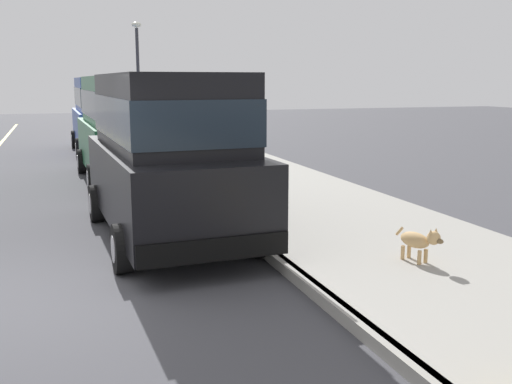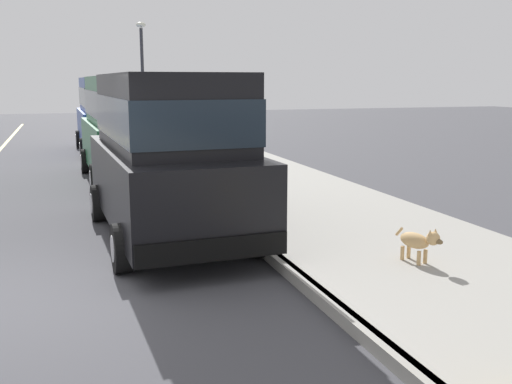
{
  "view_description": "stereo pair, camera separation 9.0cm",
  "coord_description": "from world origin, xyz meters",
  "px_view_note": "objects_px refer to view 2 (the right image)",
  "views": [
    {
      "loc": [
        0.53,
        -6.83,
        2.42
      ],
      "look_at": [
        3.17,
        0.96,
        0.85
      ],
      "focal_mm": 41.07,
      "sensor_mm": 36.0,
      "label": 1
    },
    {
      "loc": [
        0.61,
        -6.86,
        2.42
      ],
      "look_at": [
        3.17,
        0.96,
        0.85
      ],
      "focal_mm": 41.07,
      "sensor_mm": 36.0,
      "label": 2
    }
  ],
  "objects_px": {
    "dog_tan": "(419,241)",
    "car_black_van": "(168,149)",
    "car_green_van": "(128,123)",
    "car_blue_van": "(108,111)",
    "street_lamp": "(142,67)"
  },
  "relations": [
    {
      "from": "dog_tan",
      "to": "street_lamp",
      "type": "bearing_deg",
      "value": 94.27
    },
    {
      "from": "car_black_van",
      "to": "car_green_van",
      "type": "bearing_deg",
      "value": 90.06
    },
    {
      "from": "car_black_van",
      "to": "car_green_van",
      "type": "height_order",
      "value": "same"
    },
    {
      "from": "car_green_van",
      "to": "dog_tan",
      "type": "distance_m",
      "value": 8.91
    },
    {
      "from": "car_black_van",
      "to": "car_green_van",
      "type": "relative_size",
      "value": 1.0
    },
    {
      "from": "car_green_van",
      "to": "car_black_van",
      "type": "bearing_deg",
      "value": -89.94
    },
    {
      "from": "dog_tan",
      "to": "street_lamp",
      "type": "distance_m",
      "value": 16.8
    },
    {
      "from": "car_black_van",
      "to": "street_lamp",
      "type": "distance_m",
      "value": 13.98
    },
    {
      "from": "car_black_van",
      "to": "dog_tan",
      "type": "bearing_deg",
      "value": -45.77
    },
    {
      "from": "car_green_van",
      "to": "street_lamp",
      "type": "relative_size",
      "value": 1.12
    },
    {
      "from": "car_black_van",
      "to": "car_green_van",
      "type": "xyz_separation_m",
      "value": [
        -0.01,
        5.7,
        0.0
      ]
    },
    {
      "from": "car_green_van",
      "to": "street_lamp",
      "type": "distance_m",
      "value": 8.39
    },
    {
      "from": "car_blue_van",
      "to": "dog_tan",
      "type": "xyz_separation_m",
      "value": [
        2.7,
        -14.63,
        -0.97
      ]
    },
    {
      "from": "car_black_van",
      "to": "car_blue_van",
      "type": "height_order",
      "value": "same"
    },
    {
      "from": "dog_tan",
      "to": "car_black_van",
      "type": "bearing_deg",
      "value": 134.23
    }
  ]
}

